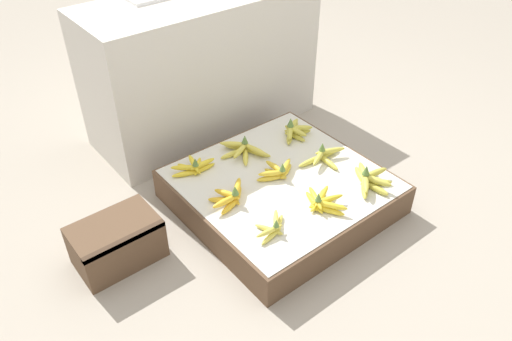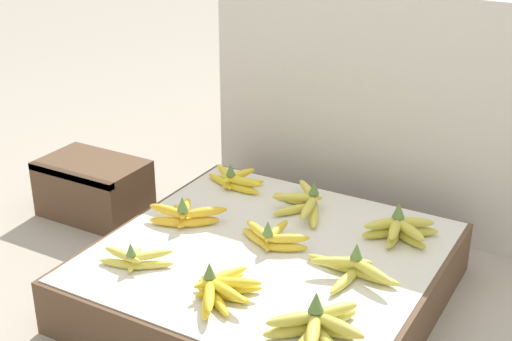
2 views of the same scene
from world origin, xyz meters
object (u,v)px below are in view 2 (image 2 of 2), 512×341
Objects in this scene: wooden_crate at (94,188)px; banana_bunch_front_left at (135,259)px; banana_bunch_middle_left at (185,215)px; banana_bunch_back_midleft at (305,202)px; banana_bunch_back_left at (235,180)px; banana_bunch_middle_midright at (352,269)px; banana_bunch_front_midright at (318,327)px; banana_bunch_back_midright at (400,229)px; banana_bunch_middle_midleft at (273,237)px; banana_bunch_front_midleft at (220,289)px.

wooden_crate is 1.86× the size of banana_bunch_front_left.
banana_bunch_middle_left reaches higher than banana_bunch_back_midleft.
banana_bunch_back_left is 0.90× the size of banana_bunch_back_midleft.
wooden_crate is at bearing 170.15° from banana_bunch_middle_midright.
banana_bunch_middle_left reaches higher than banana_bunch_middle_midright.
banana_bunch_front_midright is 0.93× the size of banana_bunch_middle_midright.
banana_bunch_front_midright is 0.28m from banana_bunch_middle_midright.
banana_bunch_back_midleft is (0.28, -0.04, 0.00)m from banana_bunch_back_left.
banana_bunch_front_midright reaches higher than banana_bunch_back_midright.
banana_bunch_middle_left is at bearing -177.41° from banana_bunch_middle_midleft.
banana_bunch_middle_midleft is at bearing 2.59° from banana_bunch_middle_left.
banana_bunch_middle_midright is 0.41m from banana_bunch_back_midleft.
banana_bunch_middle_midleft is at bearing 132.10° from banana_bunch_front_midright.
banana_bunch_front_left is 0.85× the size of banana_bunch_back_left.
banana_bunch_middle_midleft is 0.98× the size of banana_bunch_back_left.
banana_bunch_front_midright reaches higher than banana_bunch_front_left.
banana_bunch_back_midright is at bearing 35.79° from banana_bunch_middle_midleft.
wooden_crate is 0.54m from banana_bunch_middle_left.
banana_bunch_front_left is at bearing -86.85° from banana_bunch_back_left.
banana_bunch_front_midleft is at bearing -86.80° from banana_bunch_back_midleft.
banana_bunch_back_left is at bearing 134.36° from banana_bunch_front_midright.
banana_bunch_back_midleft reaches higher than banana_bunch_middle_midleft.
banana_bunch_front_midright is 1.10× the size of banana_bunch_middle_midleft.
banana_bunch_front_midright is at bearing -61.17° from banana_bunch_back_midleft.
banana_bunch_front_midleft is 0.59m from banana_bunch_back_midright.
banana_bunch_front_midleft is at bearing -119.35° from banana_bunch_back_midright.
banana_bunch_front_left is at bearing 175.84° from banana_bunch_front_midright.
banana_bunch_back_left is at bearing 16.34° from wooden_crate.
banana_bunch_middle_midleft is (-0.30, 0.33, -0.01)m from banana_bunch_front_midright.
banana_bunch_middle_left is 0.30m from banana_bunch_middle_midleft.
banana_bunch_middle_midleft is at bearing -9.69° from wooden_crate.
banana_bunch_front_left reaches higher than wooden_crate.
banana_bunch_front_left is 0.87× the size of banana_bunch_middle_midleft.
banana_bunch_middle_left is at bearing 136.93° from banana_bunch_front_midleft.
banana_bunch_back_midright reaches higher than banana_bunch_middle_left.
banana_bunch_middle_midleft is at bearing 46.51° from banana_bunch_front_left.
banana_bunch_back_midleft is (-0.03, 0.55, 0.00)m from banana_bunch_front_midleft.
banana_bunch_front_left is (0.53, -0.42, 0.08)m from wooden_crate.
wooden_crate is 1.41× the size of banana_bunch_back_midleft.
banana_bunch_front_midleft is 0.89× the size of banana_bunch_back_midleft.
banana_bunch_front_midright is 0.66m from banana_bunch_back_midleft.
banana_bunch_back_midright is (0.04, 0.26, 0.01)m from banana_bunch_middle_midright.
banana_bunch_middle_left reaches higher than banana_bunch_front_left.
banana_bunch_back_midleft reaches higher than banana_bunch_front_midleft.
banana_bunch_middle_left reaches higher than banana_bunch_middle_midleft.
banana_bunch_back_left is (-0.60, 0.61, -0.01)m from banana_bunch_front_midright.
banana_bunch_front_midright reaches higher than banana_bunch_middle_midleft.
wooden_crate is 0.69m from banana_bunch_front_left.
banana_bunch_middle_left is 1.00× the size of banana_bunch_middle_midleft.
wooden_crate is 1.58× the size of banana_bunch_front_midleft.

